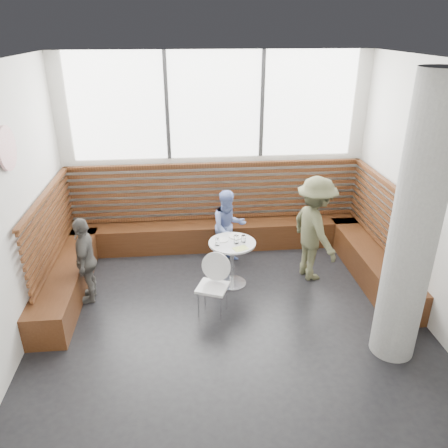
{
  "coord_description": "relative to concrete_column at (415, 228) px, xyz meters",
  "views": [
    {
      "loc": [
        -0.54,
        -4.51,
        3.54
      ],
      "look_at": [
        0.0,
        1.0,
        1.0
      ],
      "focal_mm": 35.0,
      "sensor_mm": 36.0,
      "label": 1
    }
  ],
  "objects": [
    {
      "name": "room",
      "position": [
        -1.85,
        0.6,
        0.0
      ],
      "size": [
        5.0,
        5.0,
        3.2
      ],
      "color": "silver",
      "rests_on": "ground"
    },
    {
      "name": "booth",
      "position": [
        -1.85,
        2.37,
        -1.19
      ],
      "size": [
        5.0,
        2.5,
        1.44
      ],
      "color": "#422310",
      "rests_on": "ground"
    },
    {
      "name": "concrete_column",
      "position": [
        0.0,
        0.0,
        0.0
      ],
      "size": [
        0.5,
        0.5,
        3.2
      ],
      "primitive_type": "cylinder",
      "color": "gray",
      "rests_on": "ground"
    },
    {
      "name": "wall_art",
      "position": [
        -4.31,
        1.0,
        0.7
      ],
      "size": [
        0.03,
        0.5,
        0.5
      ],
      "primitive_type": "cylinder",
      "rotation": [
        0.0,
        1.57,
        0.0
      ],
      "color": "white",
      "rests_on": "room"
    },
    {
      "name": "cafe_table",
      "position": [
        -1.73,
        1.62,
        -1.1
      ],
      "size": [
        0.68,
        0.68,
        0.7
      ],
      "color": "silver",
      "rests_on": "ground"
    },
    {
      "name": "cafe_chair",
      "position": [
        -2.07,
        0.98,
        -1.12
      ],
      "size": [
        0.4,
        0.39,
        0.83
      ],
      "rotation": [
        0.0,
        0.0,
        -0.39
      ],
      "color": "white",
      "rests_on": "ground"
    },
    {
      "name": "adult_man",
      "position": [
        -0.5,
        1.73,
        -0.8
      ],
      "size": [
        0.83,
        1.14,
        1.59
      ],
      "primitive_type": "imported",
      "rotation": [
        0.0,
        0.0,
        1.82
      ],
      "color": "brown",
      "rests_on": "ground"
    },
    {
      "name": "child_back",
      "position": [
        -1.71,
        2.31,
        -0.99
      ],
      "size": [
        0.7,
        0.62,
        1.22
      ],
      "primitive_type": "imported",
      "rotation": [
        0.0,
        0.0,
        0.3
      ],
      "color": "#7F95DC",
      "rests_on": "ground"
    },
    {
      "name": "child_left",
      "position": [
        -3.76,
        1.44,
        -0.98
      ],
      "size": [
        0.33,
        0.74,
        1.24
      ],
      "primitive_type": "imported",
      "rotation": [
        0.0,
        0.0,
        -1.53
      ],
      "color": "#5F5B56",
      "rests_on": "ground"
    },
    {
      "name": "plate_near",
      "position": [
        -1.87,
        1.69,
        -0.9
      ],
      "size": [
        0.18,
        0.18,
        0.01
      ],
      "primitive_type": "cylinder",
      "color": "white",
      "rests_on": "cafe_table"
    },
    {
      "name": "plate_far",
      "position": [
        -1.65,
        1.79,
        -0.89
      ],
      "size": [
        0.22,
        0.22,
        0.02
      ],
      "primitive_type": "cylinder",
      "color": "white",
      "rests_on": "cafe_table"
    },
    {
      "name": "glass_left",
      "position": [
        -1.95,
        1.55,
        -0.85
      ],
      "size": [
        0.07,
        0.07,
        0.1
      ],
      "primitive_type": "cylinder",
      "color": "white",
      "rests_on": "cafe_table"
    },
    {
      "name": "glass_mid",
      "position": [
        -1.68,
        1.59,
        -0.84
      ],
      "size": [
        0.07,
        0.07,
        0.12
      ],
      "primitive_type": "cylinder",
      "color": "white",
      "rests_on": "cafe_table"
    },
    {
      "name": "glass_right",
      "position": [
        -1.57,
        1.61,
        -0.85
      ],
      "size": [
        0.06,
        0.06,
        0.1
      ],
      "primitive_type": "cylinder",
      "color": "white",
      "rests_on": "cafe_table"
    },
    {
      "name": "menu_card",
      "position": [
        -1.64,
        1.41,
        -0.9
      ],
      "size": [
        0.25,
        0.21,
        0.0
      ],
      "primitive_type": "cube",
      "rotation": [
        0.0,
        0.0,
        0.42
      ],
      "color": "#A5C64C",
      "rests_on": "cafe_table"
    }
  ]
}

